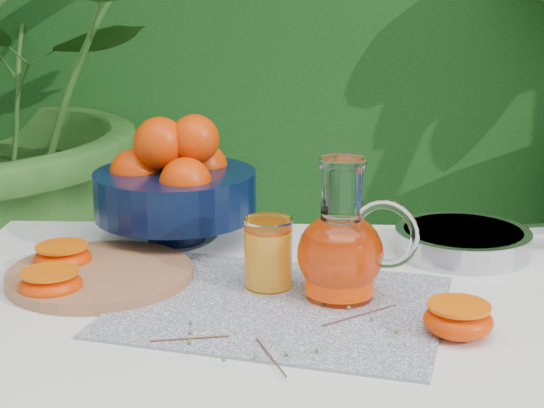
{
  "coord_description": "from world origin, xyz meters",
  "views": [
    {
      "loc": [
        0.05,
        -1.03,
        1.2
      ],
      "look_at": [
        0.0,
        0.11,
        0.88
      ],
      "focal_mm": 55.0,
      "sensor_mm": 36.0,
      "label": 1
    }
  ],
  "objects_px": {
    "cutting_board": "(100,275)",
    "saute_pan": "(464,240)",
    "white_table": "(271,347)",
    "fruit_bowl": "(175,183)",
    "juice_pitcher": "(342,250)"
  },
  "relations": [
    {
      "from": "cutting_board",
      "to": "saute_pan",
      "type": "distance_m",
      "value": 0.59
    },
    {
      "from": "white_table",
      "to": "cutting_board",
      "type": "distance_m",
      "value": 0.28
    },
    {
      "from": "cutting_board",
      "to": "fruit_bowl",
      "type": "height_order",
      "value": "fruit_bowl"
    },
    {
      "from": "saute_pan",
      "to": "fruit_bowl",
      "type": "bearing_deg",
      "value": 173.38
    },
    {
      "from": "juice_pitcher",
      "to": "saute_pan",
      "type": "height_order",
      "value": "juice_pitcher"
    },
    {
      "from": "juice_pitcher",
      "to": "fruit_bowl",
      "type": "bearing_deg",
      "value": 136.11
    },
    {
      "from": "fruit_bowl",
      "to": "saute_pan",
      "type": "relative_size",
      "value": 0.9
    },
    {
      "from": "white_table",
      "to": "cutting_board",
      "type": "bearing_deg",
      "value": 169.52
    },
    {
      "from": "fruit_bowl",
      "to": "saute_pan",
      "type": "bearing_deg",
      "value": -6.62
    },
    {
      "from": "cutting_board",
      "to": "saute_pan",
      "type": "relative_size",
      "value": 0.69
    },
    {
      "from": "cutting_board",
      "to": "saute_pan",
      "type": "height_order",
      "value": "saute_pan"
    },
    {
      "from": "fruit_bowl",
      "to": "juice_pitcher",
      "type": "relative_size",
      "value": 1.81
    },
    {
      "from": "juice_pitcher",
      "to": "saute_pan",
      "type": "bearing_deg",
      "value": 44.55
    },
    {
      "from": "fruit_bowl",
      "to": "white_table",
      "type": "bearing_deg",
      "value": -55.19
    },
    {
      "from": "saute_pan",
      "to": "white_table",
      "type": "bearing_deg",
      "value": -147.73
    }
  ]
}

